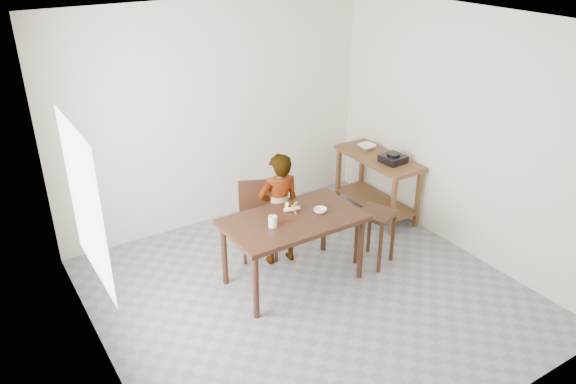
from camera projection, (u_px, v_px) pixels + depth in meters
floor at (309, 296)px, 5.75m from camera, size 4.00×4.00×0.04m
ceiling at (314, 20)px, 4.55m from camera, size 4.00×4.00×0.04m
wall_back at (215, 115)px, 6.68m from camera, size 4.00×0.04×2.70m
wall_front at (489, 282)px, 3.62m from camera, size 4.00×0.04×2.70m
wall_left at (88, 233)px, 4.18m from camera, size 0.04×4.00×2.70m
wall_right at (463, 133)px, 6.13m from camera, size 0.04×4.00×2.70m
window_pane at (85, 204)px, 4.29m from camera, size 0.02×1.10×1.30m
dining_table at (293, 250)px, 5.81m from camera, size 1.40×0.80×0.75m
prep_counter at (376, 185)px, 7.16m from camera, size 0.50×1.20×0.80m
child at (279, 209)px, 6.04m from camera, size 0.51×0.38×1.29m
dining_chair at (259, 222)px, 6.24m from camera, size 0.54×0.54×0.85m
stool at (375, 237)px, 6.16m from camera, size 0.46×0.46×0.63m
glass_tumbler at (273, 221)px, 5.47m from camera, size 0.09×0.09×0.11m
small_bowl at (320, 210)px, 5.74m from camera, size 0.18×0.18×0.04m
banana at (292, 208)px, 5.76m from camera, size 0.23×0.19×0.07m
serving_bowl at (367, 147)px, 7.20m from camera, size 0.23×0.23×0.05m
gas_burner at (393, 159)px, 6.79m from camera, size 0.28×0.28×0.09m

